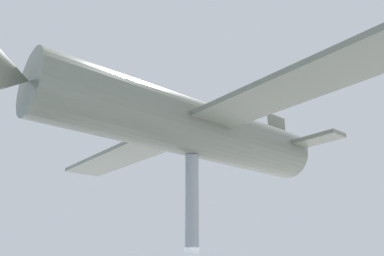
% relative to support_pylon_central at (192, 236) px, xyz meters
% --- Properties ---
extents(support_pylon_central, '(0.49, 0.49, 5.76)m').
position_rel_support_pylon_central_xyz_m(support_pylon_central, '(0.00, 0.00, 0.00)').
color(support_pylon_central, '#999EA3').
rests_on(support_pylon_central, ground_plane).
extents(suspended_airplane, '(19.32, 13.95, 2.91)m').
position_rel_support_pylon_central_xyz_m(suspended_airplane, '(-0.08, 0.33, 3.97)').
color(suspended_airplane, slate).
rests_on(suspended_airplane, support_pylon_central).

